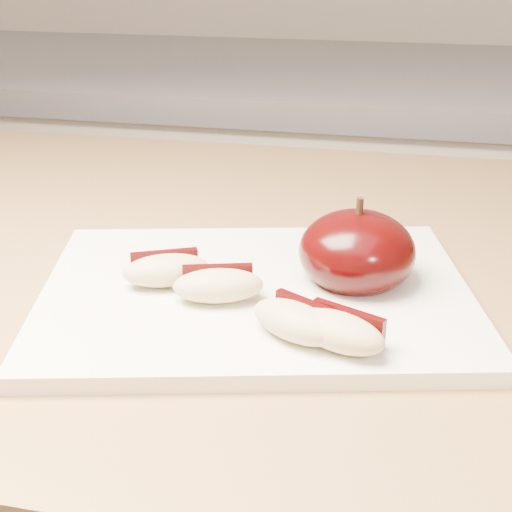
# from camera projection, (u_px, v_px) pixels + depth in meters

# --- Properties ---
(back_cabinet) EXTENTS (2.40, 0.62, 0.94)m
(back_cabinet) POSITION_uv_depth(u_px,v_px,m) (312.00, 304.00, 1.42)
(back_cabinet) COLOR silver
(back_cabinet) RESTS_ON ground
(cutting_board) EXTENTS (0.36, 0.29, 0.01)m
(cutting_board) POSITION_uv_depth(u_px,v_px,m) (256.00, 295.00, 0.52)
(cutting_board) COLOR white
(cutting_board) RESTS_ON island_counter
(apple_half) EXTENTS (0.10, 0.10, 0.07)m
(apple_half) POSITION_uv_depth(u_px,v_px,m) (357.00, 252.00, 0.52)
(apple_half) COLOR black
(apple_half) RESTS_ON cutting_board
(apple_wedge_a) EXTENTS (0.07, 0.05, 0.02)m
(apple_wedge_a) POSITION_uv_depth(u_px,v_px,m) (166.00, 270.00, 0.52)
(apple_wedge_a) COLOR #CCB781
(apple_wedge_a) RESTS_ON cutting_board
(apple_wedge_b) EXTENTS (0.07, 0.05, 0.02)m
(apple_wedge_b) POSITION_uv_depth(u_px,v_px,m) (218.00, 285.00, 0.50)
(apple_wedge_b) COLOR #CCB781
(apple_wedge_b) RESTS_ON cutting_board
(apple_wedge_c) EXTENTS (0.07, 0.06, 0.02)m
(apple_wedge_c) POSITION_uv_depth(u_px,v_px,m) (296.00, 321.00, 0.45)
(apple_wedge_c) COLOR #CCB781
(apple_wedge_c) RESTS_ON cutting_board
(apple_wedge_d) EXTENTS (0.07, 0.05, 0.02)m
(apple_wedge_d) POSITION_uv_depth(u_px,v_px,m) (339.00, 330.00, 0.44)
(apple_wedge_d) COLOR #CCB781
(apple_wedge_d) RESTS_ON cutting_board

